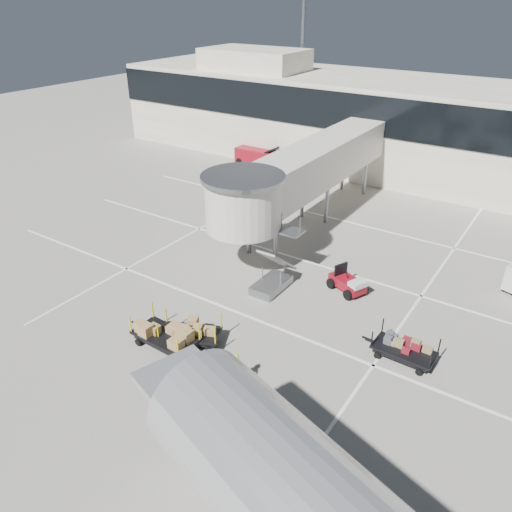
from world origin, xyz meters
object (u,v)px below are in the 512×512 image
Objects in this scene: baggage_tug at (348,283)px; box_cart_near at (163,334)px; box_cart_far at (189,333)px; suitcase_cart at (401,349)px; ground_worker at (236,370)px; belt_loader at (257,157)px.

baggage_tug is 0.61× the size of box_cart_near.
box_cart_near reaches higher than box_cart_far.
suitcase_cart is 0.87× the size of box_cart_near.
box_cart_far is (-4.44, -8.54, 0.01)m from baggage_tug.
box_cart_near is 2.46× the size of ground_worker.
belt_loader is at bearing 116.63° from box_cart_near.
belt_loader reaches higher than baggage_tug.
ground_worker is (4.52, -0.29, 0.18)m from box_cart_near.
belt_loader is (-11.74, 25.67, 0.16)m from box_cart_near.
box_cart_near is at bearing -66.37° from belt_loader.
suitcase_cart is 11.18m from box_cart_near.
belt_loader reaches higher than box_cart_near.
belt_loader is at bearing 160.02° from baggage_tug.
box_cart_far is at bearing -151.36° from suitcase_cart.
baggage_tug is at bearing 77.16° from ground_worker.
suitcase_cart is 7.76m from ground_worker.
box_cart_near is at bearing -95.93° from baggage_tug.
suitcase_cart is 0.81× the size of belt_loader.
baggage_tug is at bearing 37.56° from box_cart_far.
belt_loader is at bearing 92.01° from box_cart_far.
baggage_tug reaches higher than box_cart_far.
suitcase_cart is 29.56m from belt_loader.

